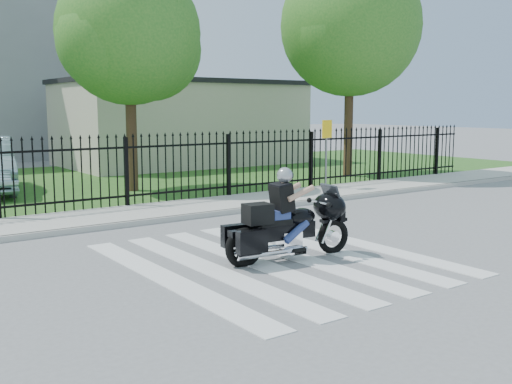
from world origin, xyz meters
TOP-DOWN VIEW (x-y plane):
  - ground at (0.00, 0.00)m, footprint 120.00×120.00m
  - crosswalk at (0.00, 0.00)m, footprint 5.00×5.50m
  - sidewalk at (0.00, 5.00)m, footprint 40.00×2.00m
  - curb at (0.00, 4.00)m, footprint 40.00×0.12m
  - grass_strip at (0.00, 12.00)m, footprint 40.00×12.00m
  - iron_fence at (0.00, 6.00)m, footprint 26.00×0.04m
  - tree_mid at (1.50, 9.00)m, footprint 4.20×4.20m
  - tree_right at (9.50, 8.00)m, footprint 5.00×5.00m
  - building_low at (7.00, 16.00)m, footprint 10.00×6.00m
  - building_low_roof at (7.00, 16.00)m, footprint 10.20×6.20m
  - motorcycle_rider at (0.15, -0.14)m, footprint 2.40×0.92m
  - traffic_sign at (6.13, 5.47)m, footprint 0.44×0.12m

SIDE VIEW (x-z plane):
  - ground at x=0.00m, z-range 0.00..0.00m
  - crosswalk at x=0.00m, z-range 0.00..0.01m
  - grass_strip at x=0.00m, z-range 0.00..0.02m
  - sidewalk at x=0.00m, z-range 0.00..0.12m
  - curb at x=0.00m, z-range 0.00..0.12m
  - motorcycle_rider at x=0.15m, z-range -0.14..1.44m
  - iron_fence at x=0.00m, z-range 0.00..1.80m
  - traffic_sign at x=6.13m, z-range 0.55..2.59m
  - building_low at x=7.00m, z-range 0.00..3.50m
  - building_low_roof at x=7.00m, z-range 3.50..3.70m
  - tree_mid at x=1.50m, z-range 1.28..8.06m
  - tree_right at x=9.50m, z-range 1.44..9.34m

